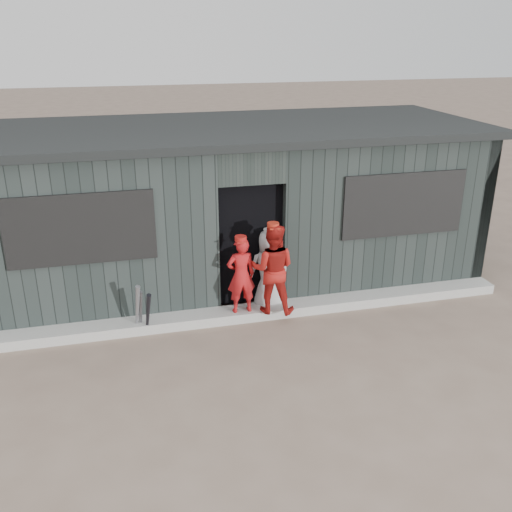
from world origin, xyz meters
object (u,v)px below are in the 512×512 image
object	(u,v)px
player_grey_back	(269,271)
dugout	(232,204)
bat_mid	(140,311)
bat_right	(148,314)
player_red_right	(273,269)
bat_left	(137,309)
player_red_left	(241,275)

from	to	relation	value
player_grey_back	dugout	distance (m)	1.64
bat_mid	bat_right	size ratio (longest dim) A/B	0.94
bat_mid	player_grey_back	distance (m)	2.01
bat_right	dugout	xyz separation A→B (m)	(1.61, 1.90, 0.93)
bat_mid	player_grey_back	bearing A→B (deg)	8.12
player_red_right	dugout	world-z (taller)	dugout
bat_left	player_grey_back	distance (m)	2.05
bat_mid	bat_right	world-z (taller)	bat_right
bat_left	bat_right	xyz separation A→B (m)	(0.14, -0.07, -0.06)
player_red_left	dugout	xyz separation A→B (m)	(0.23, 1.73, 0.56)
bat_left	bat_right	world-z (taller)	bat_left
player_grey_back	bat_left	bearing A→B (deg)	12.68
player_grey_back	dugout	xyz separation A→B (m)	(-0.26, 1.49, 0.64)
bat_mid	player_red_right	xyz separation A→B (m)	(1.92, -0.06, 0.48)
bat_left	bat_mid	distance (m)	0.10
bat_right	player_red_right	distance (m)	1.89
bat_mid	bat_left	bearing A→B (deg)	-127.59
bat_right	player_red_right	bearing A→B (deg)	2.02
bat_left	dugout	xyz separation A→B (m)	(1.75, 1.82, 0.87)
player_red_right	bat_left	bearing A→B (deg)	20.84
player_red_left	player_red_right	size ratio (longest dim) A/B	0.86
bat_right	player_red_left	distance (m)	1.44
player_red_right	player_grey_back	size ratio (longest dim) A/B	1.05
bat_left	dugout	world-z (taller)	dugout
bat_left	player_red_left	xyz separation A→B (m)	(1.52, 0.09, 0.32)
player_red_right	player_grey_back	world-z (taller)	player_red_right
player_red_left	dugout	distance (m)	1.84
bat_left	player_red_right	xyz separation A→B (m)	(1.97, -0.01, 0.41)
player_red_right	dugout	size ratio (longest dim) A/B	0.16
bat_left	bat_right	distance (m)	0.17
bat_mid	bat_right	bearing A→B (deg)	-53.52
player_grey_back	dugout	bearing A→B (deg)	-77.08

